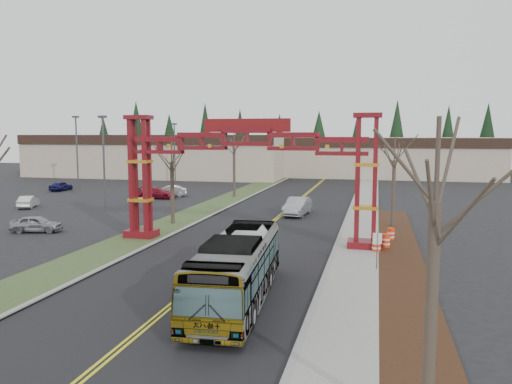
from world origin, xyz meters
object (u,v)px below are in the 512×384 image
(retail_building_west, at_px, (165,155))
(light_pole_near, at_px, (104,154))
(gateway_arch, at_px, (247,157))
(parked_car_near_a, at_px, (37,224))
(barrel_south, at_px, (376,245))
(parked_car_mid_a, at_px, (156,193))
(bare_tree_median_mid, at_px, (172,163))
(transit_bus, at_px, (237,269))
(parked_car_near_b, at_px, (28,202))
(bare_tree_right_far, at_px, (394,161))
(barrel_mid, at_px, (386,241))
(bare_tree_median_far, at_px, (234,147))
(retail_building_east, at_px, (385,157))
(silver_sedan, at_px, (297,206))
(parked_car_far_a, at_px, (170,191))
(bare_tree_right_near, at_px, (436,204))
(light_pole_mid, at_px, (77,146))
(parked_car_mid_b, at_px, (61,186))
(street_sign, at_px, (377,244))
(barrel_north, at_px, (391,235))
(light_pole_far, at_px, (175,148))

(retail_building_west, xyz_separation_m, light_pole_near, (11.05, -40.33, 1.72))
(gateway_arch, relative_size, parked_car_near_a, 4.74)
(gateway_arch, distance_m, barrel_south, 10.36)
(parked_car_mid_a, relative_size, bare_tree_median_mid, 0.62)
(transit_bus, height_order, parked_car_near_b, transit_bus)
(parked_car_mid_a, relative_size, light_pole_near, 0.48)
(gateway_arch, bearing_deg, parked_car_mid_a, 128.27)
(bare_tree_right_far, height_order, barrel_mid, bare_tree_right_far)
(bare_tree_median_far, bearing_deg, parked_car_near_a, -109.94)
(gateway_arch, bearing_deg, retail_building_east, 80.83)
(silver_sedan, xyz_separation_m, parked_car_mid_a, (-18.11, 8.17, -0.16))
(parked_car_near_b, relative_size, bare_tree_median_far, 0.45)
(parked_car_far_a, distance_m, bare_tree_median_mid, 19.85)
(retail_building_west, height_order, silver_sedan, retail_building_west)
(retail_building_west, height_order, bare_tree_right_near, bare_tree_right_near)
(light_pole_mid, distance_m, barrel_mid, 51.23)
(gateway_arch, distance_m, light_pole_near, 23.35)
(parked_car_mid_b, relative_size, bare_tree_right_far, 0.51)
(parked_car_near_b, height_order, light_pole_mid, light_pole_mid)
(transit_bus, distance_m, parked_car_mid_a, 38.25)
(bare_tree_median_mid, xyz_separation_m, street_sign, (16.79, -11.01, -3.66))
(bare_tree_median_mid, bearing_deg, light_pole_mid, 135.95)
(bare_tree_right_near, bearing_deg, silver_sedan, 104.12)
(bare_tree_median_far, bearing_deg, parked_car_mid_a, -158.73)
(bare_tree_right_near, bearing_deg, parked_car_near_a, 142.08)
(bare_tree_median_mid, distance_m, light_pole_near, 13.49)
(silver_sedan, xyz_separation_m, barrel_north, (8.23, -9.85, -0.35))
(transit_bus, relative_size, bare_tree_right_far, 1.48)
(barrel_mid, bearing_deg, retail_building_west, 126.36)
(gateway_arch, xyz_separation_m, parked_car_near_a, (-16.85, 0.00, -5.33))
(retail_building_west, height_order, bare_tree_median_far, bare_tree_median_far)
(parked_car_mid_b, height_order, barrel_north, parked_car_mid_b)
(barrel_south, bearing_deg, silver_sedan, 117.81)
(bare_tree_median_far, relative_size, bare_tree_right_near, 1.04)
(retail_building_west, relative_size, barrel_north, 48.20)
(silver_sedan, xyz_separation_m, bare_tree_right_near, (8.50, -33.80, 5.09))
(transit_bus, relative_size, barrel_south, 10.55)
(bare_tree_right_far, distance_m, light_pole_far, 45.51)
(silver_sedan, relative_size, parked_car_far_a, 1.21)
(light_pole_mid, bearing_deg, retail_building_west, 84.07)
(transit_bus, xyz_separation_m, bare_tree_right_near, (7.31, -8.96, 4.40))
(transit_bus, xyz_separation_m, barrel_south, (6.07, 11.09, -1.00))
(street_sign, height_order, barrel_south, street_sign)
(transit_bus, relative_size, light_pole_far, 1.17)
(parked_car_near_a, height_order, light_pole_mid, light_pole_mid)
(gateway_arch, distance_m, parked_car_far_a, 28.79)
(retail_building_west, bearing_deg, parked_car_far_a, -65.30)
(retail_building_east, bearing_deg, parked_car_near_a, -113.43)
(bare_tree_median_far, bearing_deg, light_pole_mid, 168.25)
(parked_car_near_a, distance_m, barrel_north, 26.76)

